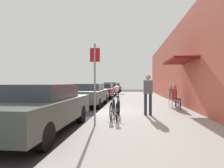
# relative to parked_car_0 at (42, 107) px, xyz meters

# --- Properties ---
(ground_plane) EXTENTS (60.00, 60.00, 0.00)m
(ground_plane) POSITION_rel_parked_car_0_xyz_m (1.10, 2.95, -0.75)
(ground_plane) COLOR #2D2D30
(sidewalk_slab) EXTENTS (4.50, 32.00, 0.12)m
(sidewalk_slab) POSITION_rel_parked_car_0_xyz_m (3.35, 4.95, -0.69)
(sidewalk_slab) COLOR #9E9B93
(sidewalk_slab) RESTS_ON ground_plane
(building_facade) EXTENTS (1.40, 32.00, 5.23)m
(building_facade) POSITION_rel_parked_car_0_xyz_m (5.74, 4.95, 1.87)
(building_facade) COLOR #BC5442
(building_facade) RESTS_ON ground_plane
(parked_car_0) EXTENTS (1.80, 4.40, 1.43)m
(parked_car_0) POSITION_rel_parked_car_0_xyz_m (0.00, 0.00, 0.00)
(parked_car_0) COLOR #47514C
(parked_car_0) RESTS_ON ground_plane
(parked_car_1) EXTENTS (1.80, 4.40, 1.41)m
(parked_car_1) POSITION_rel_parked_car_0_xyz_m (-0.00, 6.13, -0.01)
(parked_car_1) COLOR #47514C
(parked_car_1) RESTS_ON ground_plane
(parked_car_2) EXTENTS (1.80, 4.40, 1.39)m
(parked_car_2) POSITION_rel_parked_car_0_xyz_m (0.00, 11.99, -0.02)
(parked_car_2) COLOR maroon
(parked_car_2) RESTS_ON ground_plane
(parked_car_3) EXTENTS (1.80, 4.40, 1.50)m
(parked_car_3) POSITION_rel_parked_car_0_xyz_m (0.00, 17.21, 0.02)
(parked_car_3) COLOR silver
(parked_car_3) RESTS_ON ground_plane
(parked_car_4) EXTENTS (1.80, 4.40, 1.39)m
(parked_car_4) POSITION_rel_parked_car_0_xyz_m (0.00, 23.25, -0.02)
(parked_car_4) COLOR maroon
(parked_car_4) RESTS_ON ground_plane
(parking_meter) EXTENTS (0.12, 0.10, 1.32)m
(parking_meter) POSITION_rel_parked_car_0_xyz_m (1.55, 5.77, 0.14)
(parking_meter) COLOR slate
(parking_meter) RESTS_ON sidewalk_slab
(street_sign) EXTENTS (0.32, 0.06, 2.60)m
(street_sign) POSITION_rel_parked_car_0_xyz_m (1.50, 0.50, 0.89)
(street_sign) COLOR gray
(street_sign) RESTS_ON sidewalk_slab
(bicycle_0) EXTENTS (0.46, 1.71, 0.90)m
(bicycle_0) POSITION_rel_parked_car_0_xyz_m (1.93, 1.82, -0.27)
(bicycle_0) COLOR black
(bicycle_0) RESTS_ON sidewalk_slab
(bicycle_1) EXTENTS (0.46, 1.71, 0.90)m
(bicycle_1) POSITION_rel_parked_car_0_xyz_m (2.15, 1.68, -0.27)
(bicycle_1) COLOR black
(bicycle_1) RESTS_ON sidewalk_slab
(cafe_chair_0) EXTENTS (0.56, 0.56, 0.87)m
(cafe_chair_0) POSITION_rel_parked_car_0_xyz_m (4.88, 4.52, -0.12)
(cafe_chair_0) COLOR silver
(cafe_chair_0) RESTS_ON sidewalk_slab
(seated_patron_0) EXTENTS (0.51, 0.47, 1.29)m
(seated_patron_0) POSITION_rel_parked_car_0_xyz_m (4.93, 4.50, 0.07)
(seated_patron_0) COLOR #232838
(seated_patron_0) RESTS_ON sidewalk_slab
(cafe_chair_1) EXTENTS (0.52, 0.52, 0.87)m
(cafe_chair_1) POSITION_rel_parked_car_0_xyz_m (4.87, 5.27, -0.12)
(cafe_chair_1) COLOR silver
(cafe_chair_1) RESTS_ON sidewalk_slab
(seated_patron_1) EXTENTS (0.48, 0.43, 1.29)m
(seated_patron_1) POSITION_rel_parked_car_0_xyz_m (4.93, 5.26, 0.07)
(seated_patron_1) COLOR #232838
(seated_patron_1) RESTS_ON sidewalk_slab
(pedestrian_standing) EXTENTS (0.36, 0.22, 1.70)m
(pedestrian_standing) POSITION_rel_parked_car_0_xyz_m (3.34, 2.49, 0.37)
(pedestrian_standing) COLOR #232838
(pedestrian_standing) RESTS_ON sidewalk_slab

